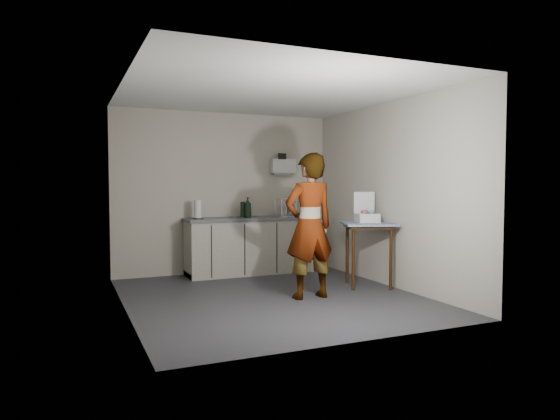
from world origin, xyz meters
name	(u,v)px	position (x,y,z in m)	size (l,w,h in m)	color
ground	(272,297)	(0.00, 0.00, 0.00)	(4.00, 4.00, 0.00)	#2D2D33
wall_back	(225,193)	(0.00, 1.99, 1.30)	(3.60, 0.02, 2.60)	beige
wall_right	(389,194)	(1.79, 0.00, 1.30)	(0.02, 4.00, 2.60)	beige
wall_left	(125,197)	(-1.79, 0.00, 1.30)	(0.02, 4.00, 2.60)	beige
ceiling	(272,92)	(0.00, 0.00, 2.60)	(3.60, 4.00, 0.01)	white
kitchen_counter	(255,247)	(0.40, 1.70, 0.43)	(2.24, 0.62, 0.91)	black
wall_shelf	(283,166)	(1.00, 1.92, 1.75)	(0.42, 0.18, 0.37)	white
side_table	(368,231)	(1.50, 0.07, 0.79)	(0.91, 0.91, 0.90)	#39230D
standing_man	(309,226)	(0.41, -0.24, 0.92)	(0.67, 0.44, 1.83)	#B2A593
soap_bottle	(248,207)	(0.28, 1.70, 1.07)	(0.12, 0.12, 0.32)	black
soda_can	(249,214)	(0.32, 1.76, 0.97)	(0.06, 0.06, 0.11)	red
dark_bottle	(243,210)	(0.22, 1.75, 1.03)	(0.07, 0.07, 0.25)	black
paper_towel	(198,210)	(-0.54, 1.66, 1.05)	(0.16, 0.16, 0.29)	black
dish_rack	(289,212)	(1.02, 1.73, 0.98)	(0.44, 0.33, 0.31)	white
bakery_box	(367,215)	(1.52, 0.14, 1.00)	(0.38, 0.39, 0.43)	white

